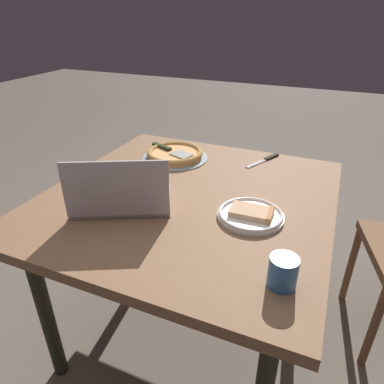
# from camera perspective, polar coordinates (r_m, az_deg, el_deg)

# --- Properties ---
(ground_plane) EXTENTS (12.00, 12.00, 0.00)m
(ground_plane) POSITION_cam_1_polar(r_m,az_deg,el_deg) (1.82, -0.37, -21.45)
(ground_plane) COLOR #6D6155
(dining_table) EXTENTS (1.10, 1.06, 0.75)m
(dining_table) POSITION_cam_1_polar(r_m,az_deg,el_deg) (1.37, -0.46, -3.21)
(dining_table) COLOR #8A6343
(dining_table) RESTS_ON ground_plane
(laptop) EXTENTS (0.35, 0.41, 0.22)m
(laptop) POSITION_cam_1_polar(r_m,az_deg,el_deg) (1.25, -11.57, -0.85)
(laptop) COLOR beige
(laptop) RESTS_ON dining_table
(pizza_plate) EXTENTS (0.23, 0.23, 0.04)m
(pizza_plate) POSITION_cam_1_polar(r_m,az_deg,el_deg) (1.20, 9.71, -3.68)
(pizza_plate) COLOR white
(pizza_plate) RESTS_ON dining_table
(pizza_tray) EXTENTS (0.31, 0.31, 0.04)m
(pizza_tray) POSITION_cam_1_polar(r_m,az_deg,el_deg) (1.65, -2.83, 6.24)
(pizza_tray) COLOR #91A2AB
(pizza_tray) RESTS_ON dining_table
(table_knife) EXTENTS (0.21, 0.11, 0.01)m
(table_knife) POSITION_cam_1_polar(r_m,az_deg,el_deg) (1.67, 12.08, 5.29)
(table_knife) COLOR silver
(table_knife) RESTS_ON dining_table
(drink_cup) EXTENTS (0.08, 0.08, 0.09)m
(drink_cup) POSITION_cam_1_polar(r_m,az_deg,el_deg) (0.93, 14.76, -12.59)
(drink_cup) COLOR #3571BD
(drink_cup) RESTS_ON dining_table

